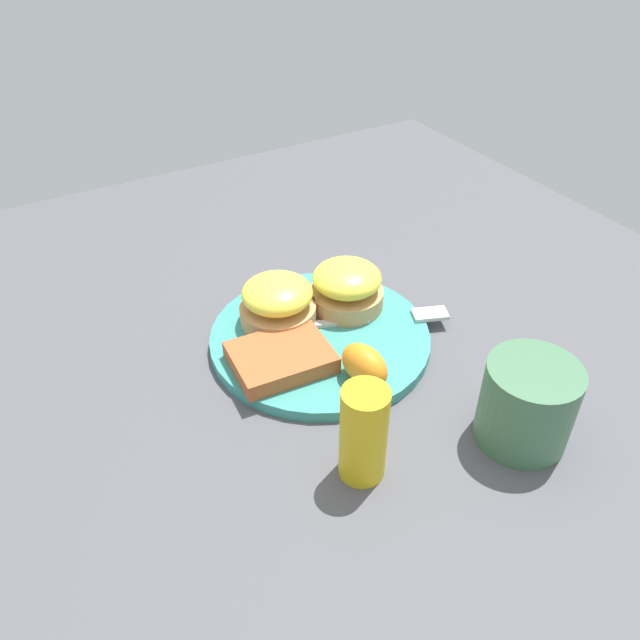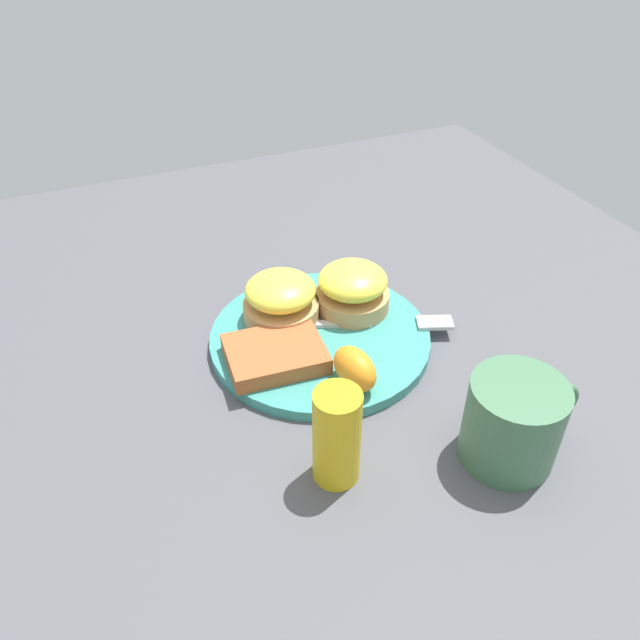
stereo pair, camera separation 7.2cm
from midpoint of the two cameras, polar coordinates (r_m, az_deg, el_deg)
The scene contains 9 objects.
ground_plane at distance 0.74m, azimuth -2.78°, elevation -2.19°, with size 1.10×1.10×0.00m, color #4C4C51.
plate at distance 0.74m, azimuth -2.80°, elevation -1.77°, with size 0.26×0.26×0.01m, color teal.
sandwich_benedict_left at distance 0.76m, azimuth -0.25°, elevation 2.98°, with size 0.09×0.09×0.06m.
sandwich_benedict_right at distance 0.74m, azimuth -6.69°, elevation 1.54°, with size 0.09×0.09×0.06m.
hashbrown_patty at distance 0.69m, azimuth -6.59°, elevation -3.53°, with size 0.11×0.08×0.02m, color #AC572C.
orange_wedge at distance 0.66m, azimuth 1.31°, elevation -4.15°, with size 0.06×0.04×0.04m, color orange.
fork at distance 0.75m, azimuth 2.42°, elevation -0.01°, with size 0.20×0.09×0.00m.
cup at distance 0.63m, azimuth 15.38°, elevation -7.52°, with size 0.12×0.09×0.09m.
condiment_bottle at distance 0.57m, azimuth 0.34°, elevation -10.52°, with size 0.04×0.04×0.10m, color gold.
Camera 1 is at (-0.29, -0.49, 0.47)m, focal length 35.00 mm.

